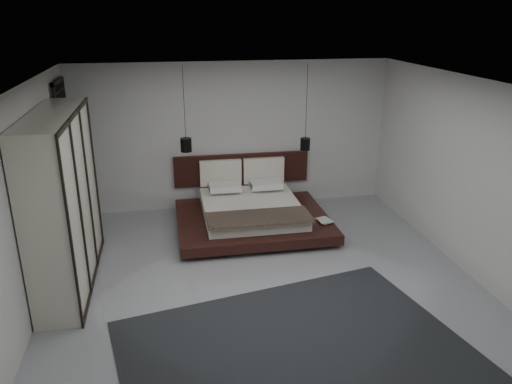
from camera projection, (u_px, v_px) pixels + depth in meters
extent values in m
plane|color=gray|center=(263.00, 279.00, 7.23)|extent=(6.00, 6.00, 0.00)
plane|color=white|center=(265.00, 83.00, 6.27)|extent=(6.00, 6.00, 0.00)
plane|color=#BABAB8|center=(233.00, 136.00, 9.52)|extent=(6.00, 0.00, 6.00)
plane|color=#BABAB8|center=(338.00, 311.00, 3.98)|extent=(6.00, 0.00, 6.00)
plane|color=#BABAB8|center=(29.00, 202.00, 6.24)|extent=(0.00, 6.00, 6.00)
plane|color=#BABAB8|center=(466.00, 175.00, 7.26)|extent=(0.00, 6.00, 6.00)
cube|color=black|center=(67.00, 157.00, 8.54)|extent=(0.05, 0.90, 2.60)
cube|color=black|center=(253.00, 227.00, 8.86)|extent=(2.07, 1.69, 0.08)
cube|color=black|center=(253.00, 221.00, 8.82)|extent=(2.63, 2.16, 0.17)
cube|color=silver|center=(251.00, 208.00, 8.86)|extent=(1.69, 1.88, 0.21)
cube|color=black|center=(259.00, 218.00, 8.14)|extent=(1.71, 0.66, 0.05)
cube|color=white|center=(224.00, 188.00, 9.41)|extent=(0.58, 0.38, 0.11)
cube|color=white|center=(265.00, 185.00, 9.54)|extent=(0.58, 0.38, 0.11)
cube|color=white|center=(225.00, 187.00, 9.27)|extent=(0.58, 0.38, 0.11)
cube|color=white|center=(266.00, 184.00, 9.40)|extent=(0.58, 0.38, 0.11)
cube|color=black|center=(242.00, 169.00, 9.73)|extent=(2.63, 0.08, 0.60)
cube|color=silver|center=(221.00, 173.00, 9.59)|extent=(0.80, 0.10, 0.50)
cube|color=silver|center=(264.00, 170.00, 9.73)|extent=(0.80, 0.10, 0.50)
imported|color=#99724C|center=(319.00, 222.00, 8.53)|extent=(0.29, 0.34, 0.03)
imported|color=#99724C|center=(319.00, 221.00, 8.50)|extent=(0.20, 0.27, 0.02)
cylinder|color=black|center=(184.00, 103.00, 8.46)|extent=(0.01, 0.01, 1.23)
cylinder|color=black|center=(186.00, 145.00, 8.71)|extent=(0.20, 0.20, 0.24)
cylinder|color=#FFE0B2|center=(186.00, 151.00, 8.75)|extent=(0.15, 0.15, 0.01)
cylinder|color=black|center=(307.00, 102.00, 8.84)|extent=(0.01, 0.01, 1.33)
cylinder|color=black|center=(305.00, 144.00, 9.11)|extent=(0.18, 0.18, 0.22)
cylinder|color=#FFE0B2|center=(305.00, 149.00, 9.14)|extent=(0.13, 0.13, 0.01)
cube|color=beige|center=(63.00, 202.00, 6.77)|extent=(0.56, 2.43, 2.43)
cube|color=black|center=(74.00, 115.00, 6.41)|extent=(0.03, 2.43, 0.06)
cube|color=black|center=(95.00, 277.00, 7.22)|extent=(0.03, 2.43, 0.06)
cube|color=black|center=(71.00, 238.00, 5.70)|extent=(0.03, 0.05, 2.43)
cube|color=black|center=(81.00, 211.00, 6.45)|extent=(0.03, 0.05, 2.43)
cube|color=black|center=(89.00, 191.00, 7.19)|extent=(0.03, 0.05, 2.43)
cube|color=black|center=(95.00, 174.00, 7.94)|extent=(0.03, 0.05, 2.43)
cube|color=black|center=(296.00, 352.00, 5.66)|extent=(4.32, 3.46, 0.02)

